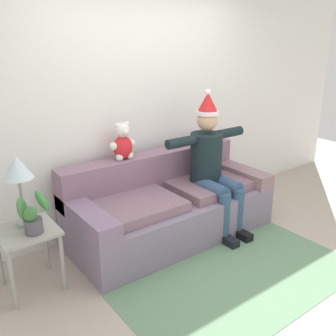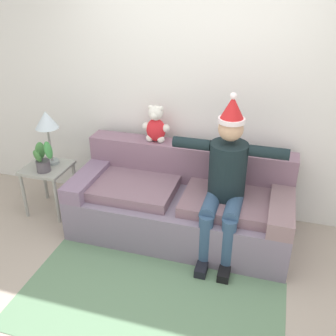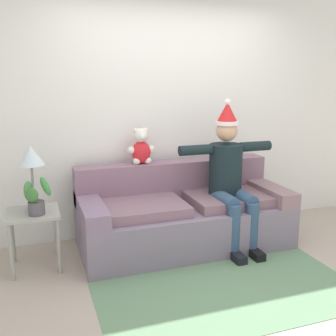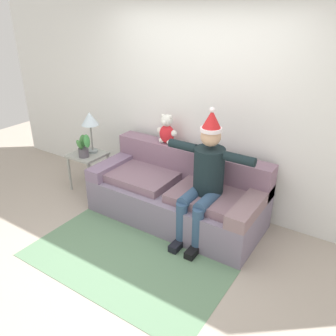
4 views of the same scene
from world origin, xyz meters
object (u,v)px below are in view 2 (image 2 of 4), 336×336
side_table (48,174)px  potted_plant (43,158)px  teddy_bear (156,125)px  table_lamp (47,123)px  person_seated (226,178)px  couch (182,202)px

side_table → potted_plant: (0.04, -0.09, 0.24)m
teddy_bear → table_lamp: bearing=-166.6°
side_table → person_seated: bearing=-3.2°
couch → table_lamp: (-1.45, 0.03, 0.68)m
person_seated → side_table: person_seated is taller
person_seated → teddy_bear: size_ratio=3.94×
potted_plant → teddy_bear: bearing=22.4°
couch → side_table: (-1.47, -0.06, 0.12)m
teddy_bear → person_seated: bearing=-29.7°
person_seated → side_table: size_ratio=2.78×
couch → potted_plant: bearing=-173.8°
teddy_bear → side_table: size_ratio=0.70×
teddy_bear → table_lamp: size_ratio=0.65×
teddy_bear → table_lamp: teddy_bear is taller
potted_plant → table_lamp: bearing=95.5°
couch → table_lamp: size_ratio=3.64×
couch → person_seated: person_seated is taller
person_seated → side_table: 1.94m
couch → potted_plant: potted_plant is taller
table_lamp → side_table: bearing=-102.0°
teddy_bear → side_table: 1.29m
couch → potted_plant: (-1.43, -0.16, 0.37)m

